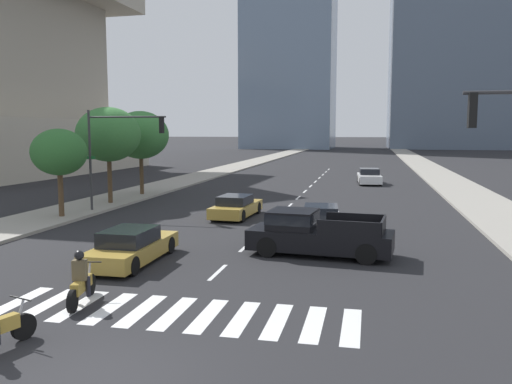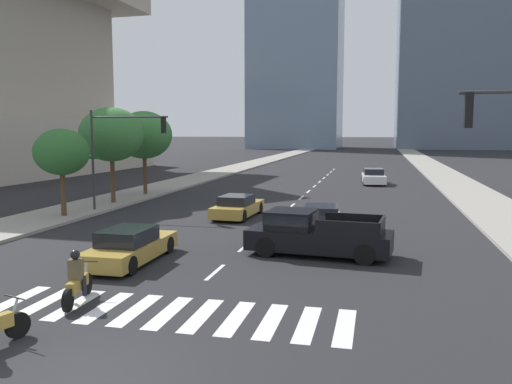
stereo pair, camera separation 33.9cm
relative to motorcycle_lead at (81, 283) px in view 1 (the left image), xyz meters
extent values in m
plane|color=#232326|center=(2.72, -3.98, -0.58)|extent=(800.00, 800.00, 0.00)
cube|color=gray|center=(14.65, 26.02, -0.51)|extent=(4.00, 260.00, 0.15)
cube|color=gray|center=(-9.22, 26.02, -0.51)|extent=(4.00, 260.00, 0.15)
cube|color=silver|center=(-1.78, -0.19, -0.58)|extent=(0.45, 2.51, 0.01)
cube|color=silver|center=(-0.88, -0.19, -0.58)|extent=(0.45, 2.51, 0.01)
cube|color=silver|center=(0.02, -0.19, -0.58)|extent=(0.45, 2.51, 0.01)
cube|color=silver|center=(0.92, -0.19, -0.58)|extent=(0.45, 2.51, 0.01)
cube|color=silver|center=(1.82, -0.19, -0.58)|extent=(0.45, 2.51, 0.01)
cube|color=silver|center=(2.72, -0.19, -0.58)|extent=(0.45, 2.51, 0.01)
cube|color=silver|center=(3.62, -0.19, -0.58)|extent=(0.45, 2.51, 0.01)
cube|color=silver|center=(4.52, -0.19, -0.58)|extent=(0.45, 2.51, 0.01)
cube|color=silver|center=(5.42, -0.19, -0.58)|extent=(0.45, 2.51, 0.01)
cube|color=silver|center=(6.32, -0.19, -0.58)|extent=(0.45, 2.51, 0.01)
cube|color=silver|center=(7.22, -0.19, -0.58)|extent=(0.45, 2.51, 0.01)
cube|color=silver|center=(2.72, 3.81, -0.58)|extent=(0.14, 2.00, 0.01)
cube|color=silver|center=(2.72, 7.81, -0.58)|extent=(0.14, 2.00, 0.01)
cube|color=silver|center=(2.72, 11.81, -0.58)|extent=(0.14, 2.00, 0.01)
cube|color=silver|center=(2.72, 15.81, -0.58)|extent=(0.14, 2.00, 0.01)
cube|color=silver|center=(2.72, 19.81, -0.58)|extent=(0.14, 2.00, 0.01)
cube|color=silver|center=(2.72, 23.81, -0.58)|extent=(0.14, 2.00, 0.01)
cube|color=silver|center=(2.72, 27.81, -0.58)|extent=(0.14, 2.00, 0.01)
cube|color=silver|center=(2.72, 31.81, -0.58)|extent=(0.14, 2.00, 0.01)
cube|color=silver|center=(2.72, 35.81, -0.58)|extent=(0.14, 2.00, 0.01)
cube|color=silver|center=(2.72, 39.81, -0.58)|extent=(0.14, 2.00, 0.01)
cube|color=silver|center=(2.72, 43.81, -0.58)|extent=(0.14, 2.00, 0.01)
cube|color=silver|center=(2.72, 47.81, -0.58)|extent=(0.14, 2.00, 0.01)
cube|color=silver|center=(2.72, 51.81, -0.58)|extent=(0.14, 2.00, 0.01)
cylinder|color=black|center=(-0.16, 0.74, -0.28)|extent=(0.25, 0.61, 0.60)
cylinder|color=black|center=(0.16, -0.71, -0.28)|extent=(0.25, 0.61, 0.60)
cube|color=#B28E38|center=(0.00, 0.02, -0.06)|extent=(0.47, 1.21, 0.32)
cylinder|color=#B2B2B7|center=(-0.14, 0.65, 0.02)|extent=(0.13, 0.32, 0.67)
cylinder|color=black|center=(-0.15, 0.69, 0.39)|extent=(0.69, 0.18, 0.04)
cube|color=brown|center=(0.02, -0.08, 0.37)|extent=(0.40, 0.31, 0.55)
sphere|color=black|center=(0.02, -0.08, 0.78)|extent=(0.26, 0.26, 0.26)
cylinder|color=black|center=(-0.18, -0.02, -0.11)|extent=(0.14, 0.14, 0.55)
cylinder|color=black|center=(0.17, 0.05, -0.11)|extent=(0.14, 0.14, 0.55)
cylinder|color=black|center=(0.05, -2.52, -0.28)|extent=(0.29, 0.61, 0.60)
cylinder|color=#B2B2B7|center=(0.03, -2.62, 0.02)|extent=(0.15, 0.32, 0.67)
cylinder|color=black|center=(0.04, -2.57, 0.39)|extent=(0.68, 0.24, 0.04)
cube|color=black|center=(5.81, 6.95, 0.01)|extent=(5.51, 2.50, 0.75)
cube|color=black|center=(4.74, 7.06, 0.74)|extent=(1.88, 1.98, 0.70)
cube|color=black|center=(4.74, 7.06, 0.82)|extent=(1.91, 2.02, 0.39)
cube|color=black|center=(6.88, 5.89, 0.66)|extent=(2.24, 0.31, 0.55)
cube|color=black|center=(7.07, 7.77, 0.66)|extent=(2.24, 0.31, 0.55)
cube|color=black|center=(8.09, 6.72, 0.66)|extent=(0.27, 1.89, 0.55)
cylinder|color=black|center=(3.91, 6.26, -0.20)|extent=(0.78, 0.34, 0.76)
cylinder|color=black|center=(4.09, 8.01, -0.20)|extent=(0.78, 0.34, 0.76)
cylinder|color=black|center=(7.52, 5.89, -0.20)|extent=(0.78, 0.34, 0.76)
cylinder|color=black|center=(7.70, 7.64, -0.20)|extent=(0.78, 0.34, 0.76)
cube|color=#B28E38|center=(-0.62, 4.44, -0.14)|extent=(1.72, 4.70, 0.57)
cube|color=black|center=(-0.62, 4.20, 0.41)|extent=(1.51, 2.12, 0.53)
cylinder|color=black|center=(-1.39, 6.04, -0.26)|extent=(0.22, 0.64, 0.64)
cylinder|color=black|center=(0.14, 6.04, -0.26)|extent=(0.22, 0.64, 0.64)
cylinder|color=black|center=(-1.39, 2.84, -0.26)|extent=(0.22, 0.64, 0.64)
cylinder|color=black|center=(0.15, 2.84, -0.26)|extent=(0.22, 0.64, 0.64)
cube|color=silver|center=(7.57, 34.75, -0.09)|extent=(2.22, 4.62, 0.68)
cube|color=black|center=(7.56, 34.98, 0.51)|extent=(1.80, 2.14, 0.53)
cylinder|color=black|center=(8.54, 33.30, -0.26)|extent=(0.27, 0.66, 0.64)
cylinder|color=black|center=(6.84, 33.17, -0.26)|extent=(0.27, 0.66, 0.64)
cylinder|color=black|center=(8.30, 36.34, -0.26)|extent=(0.27, 0.66, 0.64)
cylinder|color=black|center=(6.61, 36.21, -0.26)|extent=(0.27, 0.66, 0.64)
cube|color=#B7BABF|center=(5.45, 11.14, -0.14)|extent=(2.06, 4.49, 0.56)
cube|color=black|center=(5.43, 11.36, 0.41)|extent=(1.66, 2.08, 0.54)
cylinder|color=black|center=(6.34, 9.72, -0.26)|extent=(0.27, 0.66, 0.64)
cylinder|color=black|center=(4.81, 9.60, -0.26)|extent=(0.27, 0.66, 0.64)
cylinder|color=black|center=(6.10, 12.68, -0.26)|extent=(0.27, 0.66, 0.64)
cylinder|color=black|center=(4.57, 12.55, -0.26)|extent=(0.27, 0.66, 0.64)
cube|color=#B28E38|center=(0.52, 14.89, -0.14)|extent=(2.02, 4.57, 0.57)
cube|color=black|center=(0.51, 14.67, 0.38)|extent=(1.66, 2.10, 0.48)
cylinder|color=black|center=(-0.17, 16.46, -0.26)|extent=(0.26, 0.65, 0.64)
cylinder|color=black|center=(1.40, 16.36, -0.26)|extent=(0.26, 0.65, 0.64)
cylinder|color=black|center=(-0.35, 13.42, -0.26)|extent=(0.26, 0.65, 0.64)
cylinder|color=black|center=(1.22, 13.32, -0.26)|extent=(0.26, 0.65, 0.64)
cube|color=black|center=(10.10, 2.02, 4.60)|extent=(0.20, 0.28, 0.90)
sphere|color=red|center=(10.10, 2.02, 4.90)|extent=(0.18, 0.18, 0.18)
sphere|color=orange|center=(10.10, 2.02, 4.60)|extent=(0.18, 0.18, 0.18)
sphere|color=green|center=(10.10, 2.02, 4.30)|extent=(0.18, 0.18, 0.18)
cylinder|color=#333335|center=(-8.02, 14.72, 2.41)|extent=(0.14, 0.14, 5.68)
cylinder|color=#333335|center=(-5.71, 14.72, 4.85)|extent=(4.63, 0.10, 0.10)
cube|color=black|center=(-3.64, 14.72, 4.40)|extent=(0.20, 0.28, 0.90)
sphere|color=red|center=(-3.64, 14.72, 4.70)|extent=(0.18, 0.18, 0.18)
sphere|color=orange|center=(-3.64, 14.72, 4.40)|extent=(0.18, 0.18, 0.18)
sphere|color=green|center=(-3.64, 14.72, 4.10)|extent=(0.18, 0.18, 0.18)
cube|color=#19662D|center=(-8.02, 14.72, 2.57)|extent=(0.60, 0.04, 0.18)
cylinder|color=#4C3823|center=(-8.42, 12.30, 0.69)|extent=(0.28, 0.28, 2.25)
ellipsoid|color=#2D662D|center=(-8.42, 12.30, 2.97)|extent=(2.89, 2.89, 2.45)
cylinder|color=#4C3823|center=(-8.42, 17.71, 0.92)|extent=(0.28, 0.28, 2.70)
ellipsoid|color=#387538|center=(-8.42, 17.71, 3.86)|extent=(3.99, 3.99, 3.39)
cylinder|color=#4C3823|center=(-8.42, 22.43, 0.88)|extent=(0.28, 0.28, 2.63)
ellipsoid|color=#387538|center=(-8.42, 22.43, 3.79)|extent=(3.99, 3.99, 3.39)
camera|label=1|loc=(7.54, -12.49, 4.08)|focal=36.82mm
camera|label=2|loc=(7.87, -12.41, 4.08)|focal=36.82mm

